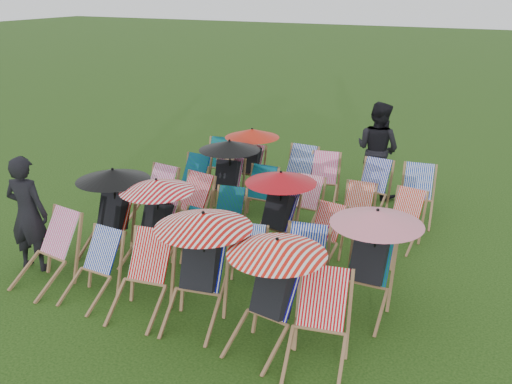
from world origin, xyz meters
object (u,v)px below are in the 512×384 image
at_px(deckchair_29, 416,195).
at_px(person_rear, 377,150).
at_px(deckchair_0, 45,252).
at_px(person_left, 28,214).
at_px(deckchair_5, 318,326).

relative_size(deckchair_29, person_rear, 0.50).
bearing_deg(person_rear, deckchair_0, 78.16).
bearing_deg(person_rear, deckchair_29, 154.04).
bearing_deg(person_left, person_rear, -134.71).
height_order(deckchair_5, person_rear, person_rear).
distance_m(deckchair_0, person_rear, 6.43).
relative_size(deckchair_5, person_left, 0.59).
bearing_deg(deckchair_5, person_rear, 88.63).
bearing_deg(person_left, deckchair_5, 166.53).
distance_m(deckchair_5, person_rear, 5.70).
bearing_deg(deckchair_29, deckchair_0, -139.28).
xyz_separation_m(deckchair_0, person_left, (-0.56, 0.27, 0.37)).
height_order(deckchair_29, person_rear, person_rear).
bearing_deg(deckchair_5, person_left, 165.88).
relative_size(person_left, person_rear, 0.92).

